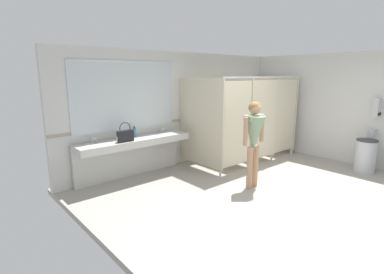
{
  "coord_description": "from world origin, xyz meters",
  "views": [
    {
      "loc": [
        -4.54,
        -2.61,
        2.13
      ],
      "look_at": [
        -1.05,
        1.41,
        0.99
      ],
      "focal_mm": 27.61,
      "sensor_mm": 36.0,
      "label": 1
    }
  ],
  "objects": [
    {
      "name": "wall_back_tile_band",
      "position": [
        0.0,
        2.84,
        1.05
      ],
      "size": [
        6.33,
        0.01,
        0.06
      ],
      "primitive_type": "cube",
      "color": "#9E937F",
      "rests_on": "wall_back"
    },
    {
      "name": "paper_cup",
      "position": [
        -2.0,
        2.46,
        0.9
      ],
      "size": [
        0.07,
        0.07,
        0.11
      ],
      "primitive_type": "cylinder",
      "color": "beige",
      "rests_on": "vanity_counter"
    },
    {
      "name": "paper_towel_dispenser_upper",
      "position": [
        2.8,
        -0.4,
        1.41
      ],
      "size": [
        0.31,
        0.13,
        0.4
      ],
      "color": "#B7BABF",
      "rests_on": "wall_side_right"
    },
    {
      "name": "mirror_panel",
      "position": [
        -1.59,
        2.83,
        1.69
      ],
      "size": [
        2.31,
        0.02,
        1.39
      ],
      "primitive_type": "cube",
      "color": "silver",
      "rests_on": "wall_back"
    },
    {
      "name": "wall_back",
      "position": [
        0.0,
        2.9,
        1.31
      ],
      "size": [
        6.33,
        0.12,
        2.62
      ],
      "primitive_type": "cube",
      "color": "silver",
      "rests_on": "ground_plane"
    },
    {
      "name": "vanity_counter",
      "position": [
        -1.59,
        2.64,
        0.62
      ],
      "size": [
        2.41,
        0.53,
        0.96
      ],
      "color": "silver",
      "rests_on": "ground_plane"
    },
    {
      "name": "wall_side_right",
      "position": [
        2.93,
        0.0,
        1.31
      ],
      "size": [
        0.12,
        6.28,
        2.62
      ],
      "primitive_type": "cube",
      "color": "silver",
      "rests_on": "ground_plane"
    },
    {
      "name": "paper_towel_dispenser_lower",
      "position": [
        2.8,
        -0.37,
        0.72
      ],
      "size": [
        0.3,
        0.13,
        0.39
      ],
      "color": "#B7BABF",
      "rests_on": "wall_side_right"
    },
    {
      "name": "ground_plane",
      "position": [
        0.0,
        0.0,
        -0.05
      ],
      "size": [
        6.33,
        6.28,
        0.1
      ],
      "primitive_type": "cube",
      "color": "#9E998E"
    },
    {
      "name": "handbag",
      "position": [
        -1.87,
        2.42,
        0.98
      ],
      "size": [
        0.31,
        0.11,
        0.38
      ],
      "color": "black",
      "rests_on": "vanity_counter"
    },
    {
      "name": "trash_bin",
      "position": [
        2.43,
        -0.39,
        0.37
      ],
      "size": [
        0.43,
        0.43,
        0.73
      ],
      "color": "#B7BABF",
      "rests_on": "ground_plane"
    },
    {
      "name": "bathroom_stalls",
      "position": [
        1.22,
        1.92,
        1.09
      ],
      "size": [
        2.86,
        1.41,
        2.08
      ],
      "color": "beige",
      "rests_on": "ground_plane"
    },
    {
      "name": "person_standing",
      "position": [
        -0.17,
        0.68,
        1.04
      ],
      "size": [
        0.58,
        0.41,
        1.64
      ],
      "color": "tan",
      "rests_on": "ground_plane"
    },
    {
      "name": "soap_dispenser",
      "position": [
        -1.5,
        2.71,
        0.94
      ],
      "size": [
        0.07,
        0.07,
        0.22
      ],
      "color": "teal",
      "rests_on": "vanity_counter"
    },
    {
      "name": "floor_drain_cover",
      "position": [
        -1.0,
        -0.41,
        0.0
      ],
      "size": [
        0.14,
        0.14,
        0.01
      ],
      "primitive_type": "cylinder",
      "color": "#B7BABF",
      "rests_on": "ground_plane"
    }
  ]
}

